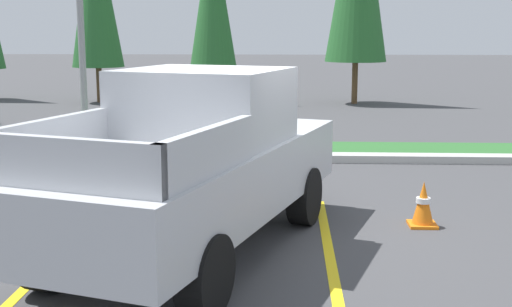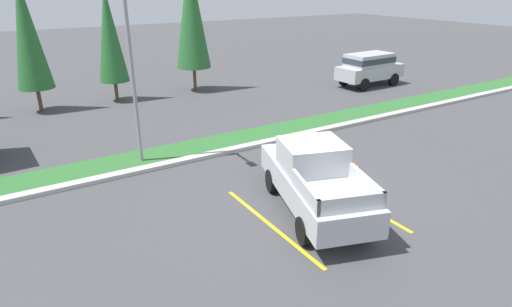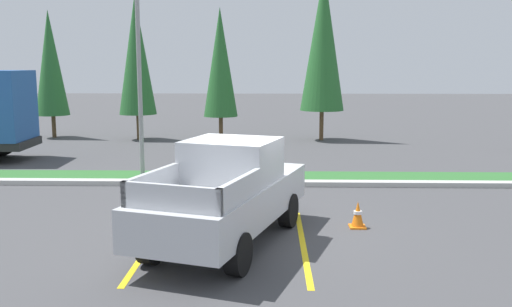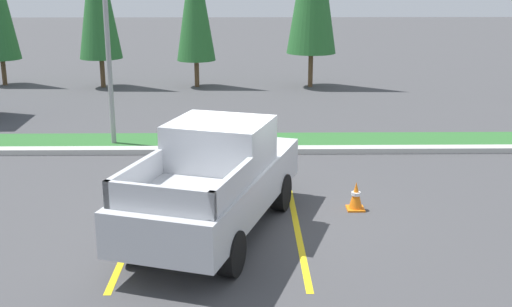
% 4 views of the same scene
% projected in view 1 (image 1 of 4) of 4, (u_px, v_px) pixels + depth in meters
% --- Properties ---
extents(ground_plane, '(120.00, 120.00, 0.00)m').
position_uv_depth(ground_plane, '(252.00, 239.00, 8.36)').
color(ground_plane, '#424244').
extents(parking_line_near, '(0.12, 4.80, 0.01)m').
position_uv_depth(parking_line_near, '(64.00, 249.00, 7.94)').
color(parking_line_near, yellow).
rests_on(parking_line_near, ground).
extents(parking_line_far, '(0.12, 4.80, 0.01)m').
position_uv_depth(parking_line_far, '(329.00, 254.00, 7.79)').
color(parking_line_far, yellow).
rests_on(parking_line_far, ground).
extents(curb_strip, '(56.00, 0.40, 0.15)m').
position_uv_depth(curb_strip, '(266.00, 157.00, 13.26)').
color(curb_strip, '#B2B2AD').
rests_on(curb_strip, ground).
extents(grass_median, '(56.00, 1.80, 0.06)m').
position_uv_depth(grass_median, '(268.00, 149.00, 14.35)').
color(grass_median, '#2D662D').
rests_on(grass_median, ground).
extents(pickup_truck_main, '(3.41, 5.55, 2.10)m').
position_uv_depth(pickup_truck_main, '(196.00, 163.00, 7.72)').
color(pickup_truck_main, black).
rests_on(pickup_truck_main, ground).
extents(traffic_cone, '(0.36, 0.36, 0.60)m').
position_uv_depth(traffic_cone, '(423.00, 205.00, 8.84)').
color(traffic_cone, orange).
rests_on(traffic_cone, ground).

